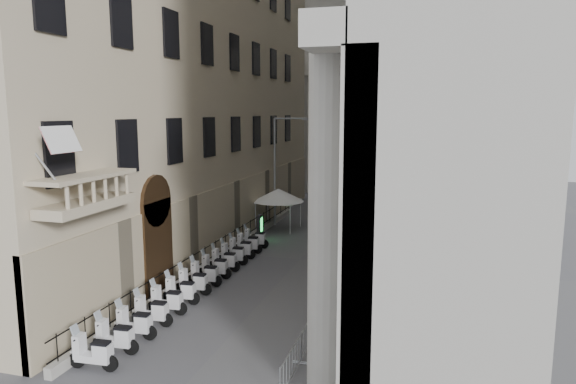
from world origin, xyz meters
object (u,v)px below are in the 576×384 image
(security_tent, at_px, (278,195))
(pedestrian_a, at_px, (339,209))
(street_lamp, at_px, (279,162))
(info_kiosk, at_px, (260,227))
(scooter_0, at_px, (95,370))
(pedestrian_b, at_px, (358,198))

(security_tent, xyz_separation_m, pedestrian_a, (3.71, 4.22, -1.62))
(street_lamp, relative_size, info_kiosk, 4.74)
(street_lamp, height_order, info_kiosk, street_lamp)
(scooter_0, xyz_separation_m, pedestrian_a, (3.56, 25.50, 0.85))
(info_kiosk, bearing_deg, scooter_0, -95.55)
(security_tent, xyz_separation_m, info_kiosk, (-0.24, -3.40, -1.63))
(scooter_0, relative_size, info_kiosk, 0.89)
(scooter_0, relative_size, security_tent, 0.41)
(scooter_0, distance_m, pedestrian_b, 30.99)
(street_lamp, bearing_deg, pedestrian_b, 36.82)
(pedestrian_a, bearing_deg, scooter_0, 90.73)
(security_tent, distance_m, pedestrian_b, 10.49)
(scooter_0, height_order, security_tent, security_tent)
(scooter_0, bearing_deg, street_lamp, -2.30)
(scooter_0, height_order, info_kiosk, info_kiosk)
(security_tent, bearing_deg, pedestrian_a, 48.71)
(street_lamp, distance_m, info_kiosk, 6.08)
(pedestrian_a, distance_m, pedestrian_b, 5.22)
(street_lamp, xyz_separation_m, pedestrian_a, (4.04, 2.94, -3.89))
(scooter_0, relative_size, pedestrian_b, 0.76)
(street_lamp, xyz_separation_m, pedestrian_b, (4.77, 8.11, -3.75))
(info_kiosk, height_order, pedestrian_a, pedestrian_a)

